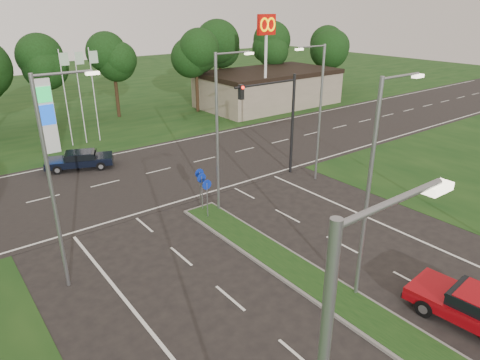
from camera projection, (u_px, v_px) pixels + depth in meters
verge_far at (35, 102)px, 53.41m from camera, size 160.00×50.00×0.02m
cross_road at (146, 174)px, 30.64m from camera, size 160.00×12.00×0.02m
median_kerb at (385, 328)px, 15.93m from camera, size 2.00×26.00×0.12m
commercial_building at (269, 88)px, 51.07m from camera, size 16.00×9.00×4.00m
streetlight_median_near at (373, 182)px, 16.05m from camera, size 2.53×0.22×9.00m
streetlight_median_far at (220, 126)px, 23.40m from camera, size 2.53×0.22×9.00m
streetlight_left_far at (54, 175)px, 16.70m from camera, size 2.53×0.22×9.00m
streetlight_right_far at (318, 107)px, 27.79m from camera, size 2.53×0.22×9.00m
traffic_signal at (279, 111)px, 28.51m from camera, size 5.10×0.42×7.00m
median_signs at (203, 185)px, 24.41m from camera, size 1.16×1.76×2.38m
gas_pylon at (48, 114)px, 33.94m from camera, size 5.80×1.26×8.00m
mcdonalds_sign at (266, 39)px, 43.59m from camera, size 2.20×0.47×10.40m
treeline_far at (65, 56)px, 39.80m from camera, size 6.00×6.00×9.90m
red_sedan at (480, 310)px, 15.87m from camera, size 2.50×5.19×1.38m
navy_sedan at (80, 160)px, 31.45m from camera, size 5.03×3.52×1.28m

